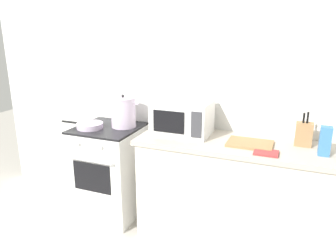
# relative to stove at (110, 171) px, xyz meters

# --- Properties ---
(back_wall) EXTENTS (4.40, 0.10, 2.50)m
(back_wall) POSITION_rel_stove_xyz_m (0.65, 0.37, 0.79)
(back_wall) COLOR silver
(back_wall) RESTS_ON ground_plane
(lower_cabinet_right) EXTENTS (1.64, 0.56, 0.88)m
(lower_cabinet_right) POSITION_rel_stove_xyz_m (1.25, 0.02, -0.02)
(lower_cabinet_right) COLOR beige
(lower_cabinet_right) RESTS_ON ground_plane
(countertop_right) EXTENTS (1.70, 0.60, 0.04)m
(countertop_right) POSITION_rel_stove_xyz_m (1.25, 0.02, 0.44)
(countertop_right) COLOR #ADA393
(countertop_right) RESTS_ON lower_cabinet_right
(stove) EXTENTS (0.60, 0.64, 0.92)m
(stove) POSITION_rel_stove_xyz_m (0.00, 0.00, 0.00)
(stove) COLOR white
(stove) RESTS_ON ground_plane
(stock_pot) EXTENTS (0.32, 0.24, 0.32)m
(stock_pot) POSITION_rel_stove_xyz_m (0.14, 0.08, 0.60)
(stock_pot) COLOR silver
(stock_pot) RESTS_ON stove
(frying_pan) EXTENTS (0.45, 0.25, 0.05)m
(frying_pan) POSITION_rel_stove_xyz_m (-0.14, -0.09, 0.48)
(frying_pan) COLOR silver
(frying_pan) RESTS_ON stove
(microwave) EXTENTS (0.50, 0.37, 0.30)m
(microwave) POSITION_rel_stove_xyz_m (0.74, 0.08, 0.61)
(microwave) COLOR white
(microwave) RESTS_ON countertop_right
(cutting_board) EXTENTS (0.36, 0.26, 0.02)m
(cutting_board) POSITION_rel_stove_xyz_m (1.35, 0.00, 0.47)
(cutting_board) COLOR #997047
(cutting_board) RESTS_ON countertop_right
(knife_block) EXTENTS (0.13, 0.10, 0.28)m
(knife_block) POSITION_rel_stove_xyz_m (1.75, 0.14, 0.56)
(knife_block) COLOR #997047
(knife_block) RESTS_ON countertop_right
(pasta_box) EXTENTS (0.08, 0.08, 0.22)m
(pasta_box) POSITION_rel_stove_xyz_m (1.89, -0.03, 0.57)
(pasta_box) COLOR teal
(pasta_box) RESTS_ON countertop_right
(oven_mitt) EXTENTS (0.18, 0.14, 0.02)m
(oven_mitt) POSITION_rel_stove_xyz_m (1.49, -0.16, 0.47)
(oven_mitt) COLOR #993333
(oven_mitt) RESTS_ON countertop_right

